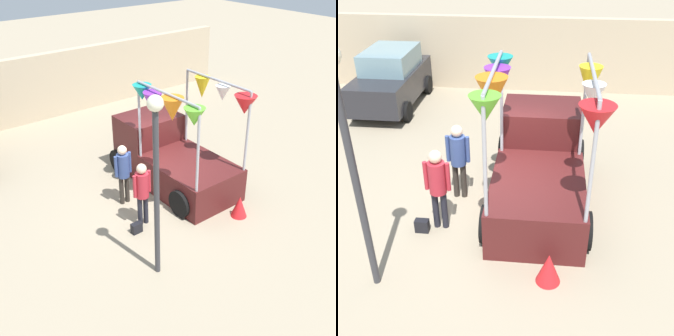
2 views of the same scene
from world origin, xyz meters
The scene contains 9 objects.
ground_plane centered at (0.00, 0.00, 0.00)m, with size 60.00×60.00×0.00m, color gray.
vendor_truck centered at (0.92, 0.53, 0.94)m, with size 2.54×4.19×3.27m.
parked_car centered at (-4.17, 5.53, 0.94)m, with size 1.88×4.00×1.88m.
person_customer centered at (-1.02, -0.84, 1.09)m, with size 0.53×0.34×1.79m.
person_vendor centered at (-0.85, 0.30, 1.09)m, with size 0.53×0.34×1.79m.
handbag centered at (-1.37, -1.04, 0.14)m, with size 0.28×0.16×0.28m, color black.
street_lamp centered at (-1.79, -2.48, 2.70)m, with size 0.32×0.32×4.18m.
brick_boundary_wall centered at (0.00, 7.57, 1.30)m, with size 18.00×0.36×2.60m, color tan.
folded_kite_bundle_crimson centered at (1.21, -2.16, 0.30)m, with size 0.44×0.44×0.60m, color red.
Camera 2 is at (1.03, -7.59, 5.53)m, focal length 45.00 mm.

